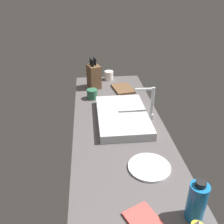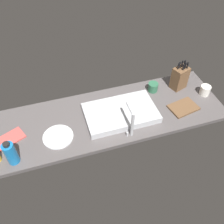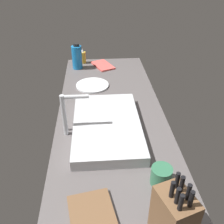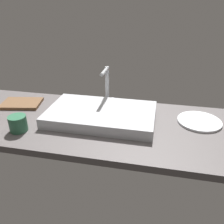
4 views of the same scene
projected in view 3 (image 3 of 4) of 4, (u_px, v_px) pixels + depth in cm
name	position (u px, v px, depth cm)	size (l,w,h in cm)	color
countertop_slab	(112.00, 124.00, 144.86)	(191.39, 62.90, 3.50)	#514C4C
sink_basin	(107.00, 126.00, 135.60)	(57.98, 35.28, 5.76)	#B7BABF
faucet	(67.00, 111.00, 127.07)	(5.50, 14.28, 23.49)	#B7BABF
knife_block	(173.00, 217.00, 81.00)	(15.53, 13.43, 27.07)	brown
cutting_board	(93.00, 219.00, 91.74)	(23.34, 16.33, 1.80)	brown
soap_bottle	(83.00, 57.00, 213.26)	(4.89, 4.89, 12.37)	gold
water_bottle	(77.00, 57.00, 201.63)	(8.00, 8.00, 20.48)	#1970B7
dinner_plate	(92.00, 85.00, 180.20)	(23.08, 23.08, 1.20)	white
dish_towel	(103.00, 65.00, 210.16)	(21.53, 12.54, 1.20)	#CC4C47
ceramic_cup	(161.00, 176.00, 104.85)	(8.88, 8.88, 8.06)	#2D6647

